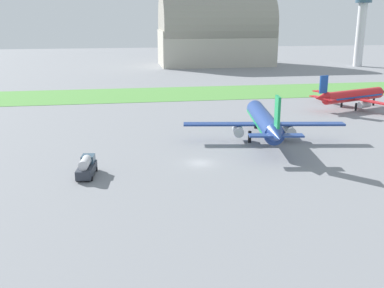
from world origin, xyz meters
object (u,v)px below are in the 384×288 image
(airplane_parked_jet_far, at_px, (352,96))
(fuel_truck_near_gate, at_px, (87,166))
(control_tower, at_px, (361,24))
(airplane_midfield_jet, at_px, (264,121))

(airplane_parked_jet_far, bearing_deg, fuel_truck_near_gate, -168.02)
(fuel_truck_near_gate, bearing_deg, control_tower, -34.08)
(airplane_parked_jet_far, bearing_deg, airplane_midfield_jet, -160.97)
(airplane_midfield_jet, relative_size, control_tower, 0.94)
(fuel_truck_near_gate, relative_size, control_tower, 0.19)
(airplane_parked_jet_far, distance_m, fuel_truck_near_gate, 82.50)
(airplane_parked_jet_far, height_order, airplane_midfield_jet, airplane_midfield_jet)
(airplane_midfield_jet, distance_m, fuel_truck_near_gate, 38.26)
(fuel_truck_near_gate, bearing_deg, airplane_midfield_jet, -58.86)
(airplane_parked_jet_far, relative_size, fuel_truck_near_gate, 4.02)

